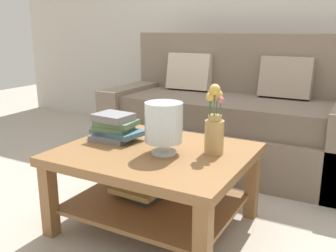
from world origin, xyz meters
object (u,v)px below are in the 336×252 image
object	(u,v)px
book_stack_main	(115,128)
flower_pitcher	(214,127)
glass_hurricane_vase	(164,124)
coffee_table	(154,172)
couch	(230,120)

from	to	relation	value
book_stack_main	flower_pitcher	world-z (taller)	flower_pitcher
book_stack_main	glass_hurricane_vase	bearing A→B (deg)	-12.55
book_stack_main	glass_hurricane_vase	distance (m)	0.40
coffee_table	book_stack_main	distance (m)	0.36
coffee_table	book_stack_main	size ratio (longest dim) A/B	3.14
book_stack_main	flower_pitcher	distance (m)	0.62
couch	glass_hurricane_vase	bearing A→B (deg)	-86.68
coffee_table	flower_pitcher	world-z (taller)	flower_pitcher
coffee_table	flower_pitcher	size ratio (longest dim) A/B	2.70
couch	book_stack_main	size ratio (longest dim) A/B	6.19
couch	glass_hurricane_vase	xyz separation A→B (m)	(0.07, -1.26, 0.26)
coffee_table	glass_hurricane_vase	distance (m)	0.31
book_stack_main	flower_pitcher	xyz separation A→B (m)	(0.61, 0.05, 0.07)
book_stack_main	glass_hurricane_vase	size ratio (longest dim) A/B	1.16
coffee_table	glass_hurricane_vase	xyz separation A→B (m)	(0.08, -0.03, 0.30)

